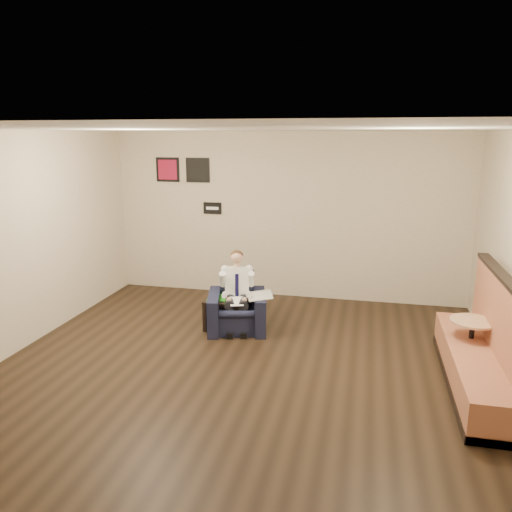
% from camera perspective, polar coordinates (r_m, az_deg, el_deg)
% --- Properties ---
extents(ground, '(6.00, 6.00, 0.00)m').
position_cam_1_polar(ground, '(6.06, -1.46, -13.13)').
color(ground, black).
rests_on(ground, ground).
extents(wall_back, '(6.00, 0.02, 2.80)m').
position_cam_1_polar(wall_back, '(8.46, 3.49, 4.55)').
color(wall_back, beige).
rests_on(wall_back, ground).
extents(wall_front, '(6.00, 0.02, 2.80)m').
position_cam_1_polar(wall_front, '(2.93, -16.61, -13.90)').
color(wall_front, beige).
rests_on(wall_front, ground).
extents(wall_left, '(0.02, 6.00, 2.80)m').
position_cam_1_polar(wall_left, '(6.94, -26.32, 1.15)').
color(wall_left, beige).
rests_on(wall_left, ground).
extents(ceiling, '(6.00, 6.00, 0.02)m').
position_cam_1_polar(ceiling, '(5.42, -1.64, 14.37)').
color(ceiling, white).
rests_on(ceiling, wall_back).
extents(seating_sign, '(0.32, 0.02, 0.20)m').
position_cam_1_polar(seating_sign, '(8.73, -5.00, 5.47)').
color(seating_sign, black).
rests_on(seating_sign, wall_back).
extents(art_print_left, '(0.42, 0.03, 0.42)m').
position_cam_1_polar(art_print_left, '(8.94, -10.05, 9.70)').
color(art_print_left, maroon).
rests_on(art_print_left, wall_back).
extents(art_print_right, '(0.42, 0.03, 0.42)m').
position_cam_1_polar(art_print_right, '(8.74, -6.67, 9.73)').
color(art_print_right, black).
rests_on(art_print_right, wall_back).
extents(armchair, '(0.98, 0.98, 0.78)m').
position_cam_1_polar(armchair, '(7.18, -2.19, -5.40)').
color(armchair, black).
rests_on(armchair, ground).
extents(seated_man, '(0.68, 0.87, 1.07)m').
position_cam_1_polar(seated_man, '(7.03, -2.22, -4.55)').
color(seated_man, white).
rests_on(seated_man, armchair).
extents(lap_papers, '(0.25, 0.30, 0.01)m').
position_cam_1_polar(lap_papers, '(6.97, -2.22, -5.20)').
color(lap_papers, white).
rests_on(lap_papers, seated_man).
extents(newspaper, '(0.45, 0.51, 0.01)m').
position_cam_1_polar(newspaper, '(7.05, 0.46, -4.52)').
color(newspaper, silver).
rests_on(newspaper, armchair).
extents(side_table, '(0.58, 0.58, 0.45)m').
position_cam_1_polar(side_table, '(7.30, -3.39, -6.47)').
color(side_table, black).
rests_on(side_table, ground).
extents(green_folder, '(0.47, 0.35, 0.01)m').
position_cam_1_polar(green_folder, '(7.22, -3.69, -4.79)').
color(green_folder, green).
rests_on(green_folder, side_table).
extents(coffee_mug, '(0.09, 0.09, 0.09)m').
position_cam_1_polar(coffee_mug, '(7.27, -1.78, -4.30)').
color(coffee_mug, white).
rests_on(coffee_mug, side_table).
extents(smartphone, '(0.15, 0.10, 0.01)m').
position_cam_1_polar(smartphone, '(7.36, -2.64, -4.43)').
color(smartphone, black).
rests_on(smartphone, side_table).
extents(banquette, '(0.58, 2.42, 1.24)m').
position_cam_1_polar(banquette, '(6.03, 24.06, -8.10)').
color(banquette, '#A55D40').
rests_on(banquette, ground).
extents(cafe_table, '(0.67, 0.67, 0.64)m').
position_cam_1_polar(cafe_table, '(6.47, 23.29, -9.41)').
color(cafe_table, tan).
rests_on(cafe_table, ground).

